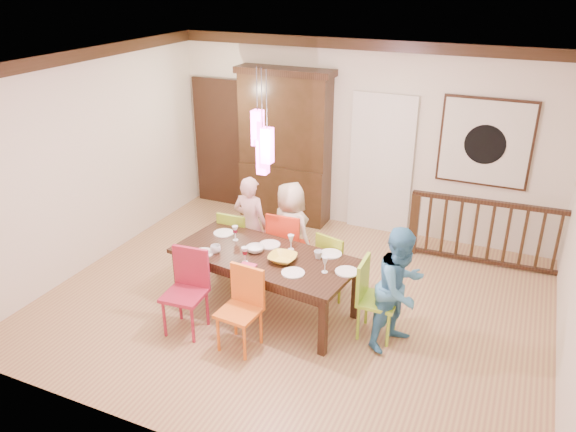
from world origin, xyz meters
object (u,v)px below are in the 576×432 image
at_px(balustrade, 491,232).
at_px(person_end_right, 400,288).
at_px(chair_end_right, 379,295).
at_px(china_hutch, 285,146).
at_px(person_far_mid, 291,231).
at_px(dining_table, 265,261).
at_px(person_far_left, 251,225).
at_px(chair_far_left, 238,236).

bearing_deg(balustrade, person_end_right, -110.42).
relative_size(chair_end_right, china_hutch, 0.38).
xyz_separation_m(chair_end_right, person_end_right, (0.24, -0.06, 0.17)).
bearing_deg(person_far_mid, person_end_right, 174.43).
bearing_deg(balustrade, chair_end_right, -116.29).
height_order(dining_table, person_far_left, person_far_left).
bearing_deg(person_far_left, dining_table, 129.82).
bearing_deg(chair_end_right, person_far_left, 68.14).
bearing_deg(chair_far_left, balustrade, -155.83).
xyz_separation_m(chair_far_left, chair_end_right, (2.15, -0.70, 0.02)).
relative_size(dining_table, china_hutch, 0.93).
distance_m(dining_table, chair_end_right, 1.38).
height_order(person_far_left, person_end_right, person_end_right).
xyz_separation_m(dining_table, balustrade, (2.34, 2.27, -0.17)).
distance_m(chair_far_left, person_end_right, 2.51).
bearing_deg(chair_far_left, dining_table, 134.14).
relative_size(chair_end_right, balustrade, 0.42).
bearing_deg(chair_far_left, chair_end_right, 159.98).
bearing_deg(dining_table, balustrade, 51.38).
xyz_separation_m(balustrade, person_far_mid, (-2.38, -1.42, 0.17)).
xyz_separation_m(dining_table, chair_end_right, (1.37, 0.04, -0.14)).
distance_m(dining_table, balustrade, 3.26).
distance_m(person_far_left, person_end_right, 2.37).
xyz_separation_m(chair_far_left, person_far_left, (0.17, 0.06, 0.17)).
xyz_separation_m(china_hutch, person_far_mid, (0.87, -1.76, -0.55)).
xyz_separation_m(person_far_left, person_end_right, (2.22, -0.82, 0.02)).
bearing_deg(china_hutch, person_far_left, -80.34).
relative_size(chair_far_left, chair_end_right, 0.97).
height_order(dining_table, person_end_right, person_end_right).
relative_size(dining_table, person_end_right, 1.62).
height_order(chair_end_right, china_hutch, china_hutch).
bearing_deg(person_end_right, chair_far_left, 98.39).
relative_size(balustrade, person_far_mid, 1.65).
distance_m(china_hutch, person_end_right, 3.69).
xyz_separation_m(balustrade, person_end_right, (-0.72, -2.28, 0.20)).
distance_m(chair_far_left, balustrade, 3.46).
bearing_deg(person_far_left, chair_end_right, 161.77).
height_order(chair_far_left, balustrade, balustrade).
bearing_deg(chair_far_left, person_far_left, -160.60).
bearing_deg(china_hutch, balustrade, -6.08).
height_order(dining_table, chair_far_left, chair_far_left).
relative_size(dining_table, balustrade, 1.03).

